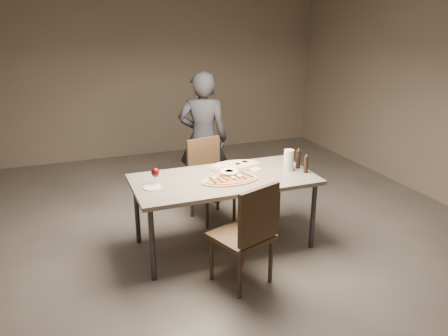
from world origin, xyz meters
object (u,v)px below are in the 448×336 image
object	(u,v)px
carafe	(289,160)
diner	(203,139)
bread_basket	(229,173)
chair_far	(208,175)
ham_pizza	(235,165)
pepper_mill_left	(306,164)
chair_near	(249,230)
zucchini_pizza	(230,179)
dining_table	(224,183)

from	to	relation	value
carafe	diner	size ratio (longest dim) A/B	0.13
bread_basket	chair_far	xyz separation A→B (m)	(0.03, 0.72, -0.26)
ham_pizza	chair_far	size ratio (longest dim) A/B	0.61
pepper_mill_left	chair_near	distance (m)	1.11
carafe	chair_far	size ratio (longest dim) A/B	0.23
bread_basket	chair_near	xyz separation A→B (m)	(-0.12, -0.75, -0.25)
zucchini_pizza	carafe	bearing A→B (deg)	25.13
zucchini_pizza	bread_basket	size ratio (longest dim) A/B	3.06
pepper_mill_left	chair_far	bearing A→B (deg)	130.06
ham_pizza	carafe	distance (m)	0.57
dining_table	chair_near	xyz separation A→B (m)	(-0.06, -0.75, -0.15)
zucchini_pizza	ham_pizza	size ratio (longest dim) A/B	1.00
dining_table	chair_near	size ratio (longest dim) A/B	1.87
pepper_mill_left	carafe	bearing A→B (deg)	133.46
bread_basket	ham_pizza	bearing A→B (deg)	56.39
dining_table	diner	bearing A→B (deg)	81.49
bread_basket	carafe	world-z (taller)	carafe
pepper_mill_left	carafe	world-z (taller)	carafe
chair_near	chair_far	xyz separation A→B (m)	(0.15, 1.47, -0.01)
carafe	chair_near	size ratio (longest dim) A/B	0.23
chair_near	zucchini_pizza	bearing A→B (deg)	62.58
zucchini_pizza	chair_near	size ratio (longest dim) A/B	0.59
chair_near	chair_far	distance (m)	1.48
carafe	diner	xyz separation A→B (m)	(-0.53, 1.21, -0.03)
pepper_mill_left	carafe	distance (m)	0.18
dining_table	pepper_mill_left	world-z (taller)	pepper_mill_left
carafe	ham_pizza	bearing A→B (deg)	147.80
zucchini_pizza	bread_basket	distance (m)	0.12
pepper_mill_left	carafe	xyz separation A→B (m)	(-0.13, 0.13, 0.02)
carafe	diner	world-z (taller)	diner
chair_far	chair_near	bearing A→B (deg)	72.67
dining_table	pepper_mill_left	bearing A→B (deg)	-11.09
zucchini_pizza	chair_near	xyz separation A→B (m)	(-0.09, -0.64, -0.23)
bread_basket	zucchini_pizza	bearing A→B (deg)	-106.64
ham_pizza	pepper_mill_left	size ratio (longest dim) A/B	2.99
bread_basket	chair_near	bearing A→B (deg)	-98.98
bread_basket	chair_far	distance (m)	0.77
zucchini_pizza	pepper_mill_left	xyz separation A→B (m)	(0.81, -0.06, 0.07)
dining_table	chair_near	world-z (taller)	chair_near
chair_near	chair_far	world-z (taller)	chair_near
bread_basket	pepper_mill_left	world-z (taller)	pepper_mill_left
carafe	chair_far	bearing A→B (deg)	129.42
ham_pizza	bread_basket	bearing A→B (deg)	-127.54
pepper_mill_left	chair_far	size ratio (longest dim) A/B	0.20
zucchini_pizza	chair_far	bearing A→B (deg)	104.32
chair_near	ham_pizza	bearing A→B (deg)	54.05
carafe	zucchini_pizza	bearing A→B (deg)	-173.45
ham_pizza	carafe	size ratio (longest dim) A/B	2.63
pepper_mill_left	bread_basket	bearing A→B (deg)	167.68
dining_table	zucchini_pizza	distance (m)	0.13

